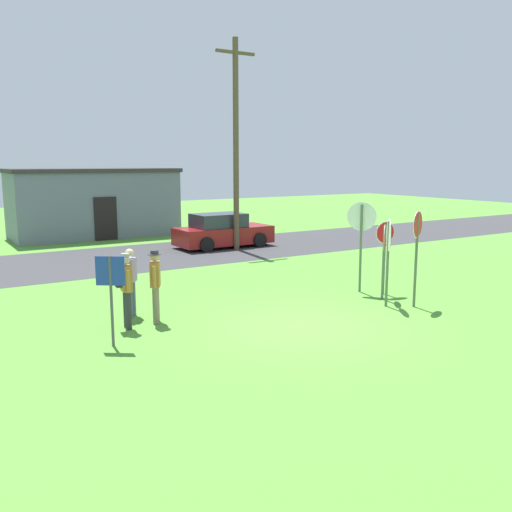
{
  "coord_description": "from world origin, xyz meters",
  "views": [
    {
      "loc": [
        -7.4,
        -9.86,
        3.76
      ],
      "look_at": [
        0.24,
        2.34,
        1.3
      ],
      "focal_mm": 38.74,
      "sensor_mm": 36.0,
      "label": 1
    }
  ],
  "objects": [
    {
      "name": "stop_sign_center_cluster",
      "position": [
        3.59,
        -0.14,
        1.71
      ],
      "size": [
        0.65,
        0.31,
        2.53
      ],
      "color": "#51664C",
      "rests_on": "ground"
    },
    {
      "name": "ground_plane",
      "position": [
        0.0,
        0.0,
        0.0
      ],
      "size": [
        80.0,
        80.0,
        0.0
      ],
      "primitive_type": "plane",
      "color": "#518E33"
    },
    {
      "name": "stop_sign_low_front",
      "position": [
        3.46,
        0.88,
        1.41
      ],
      "size": [
        0.51,
        0.5,
        2.08
      ],
      "color": "#51664C",
      "rests_on": "ground"
    },
    {
      "name": "stop_sign_rear_right",
      "position": [
        3.01,
        0.29,
        1.6
      ],
      "size": [
        0.53,
        0.67,
        2.32
      ],
      "color": "#51664C",
      "rests_on": "ground"
    },
    {
      "name": "street_asphalt",
      "position": [
        0.0,
        11.11,
        0.0
      ],
      "size": [
        60.0,
        6.4,
        0.01
      ],
      "primitive_type": "cube",
      "color": "#38383A",
      "rests_on": "ground"
    },
    {
      "name": "parked_car_on_street",
      "position": [
        4.3,
        11.62,
        0.69
      ],
      "size": [
        4.32,
        2.06,
        1.51
      ],
      "color": "maroon",
      "rests_on": "ground"
    },
    {
      "name": "person_with_sunhat",
      "position": [
        -3.01,
        2.9,
        0.95
      ],
      "size": [
        0.4,
        0.46,
        1.69
      ],
      "color": "#4C5670",
      "rests_on": "ground"
    },
    {
      "name": "utility_pole",
      "position": [
        4.47,
        10.67,
        4.58
      ],
      "size": [
        1.8,
        0.24,
        8.79
      ],
      "color": "brown",
      "rests_on": "ground"
    },
    {
      "name": "info_panel_leftmost",
      "position": [
        -4.09,
        0.98,
        1.3
      ],
      "size": [
        0.51,
        0.36,
        1.88
      ],
      "color": "#4C4C51",
      "rests_on": "ground"
    },
    {
      "name": "person_near_signs",
      "position": [
        -2.69,
        2.1,
        0.98
      ],
      "size": [
        0.36,
        0.52,
        1.74
      ],
      "color": "#7A6B56",
      "rests_on": "ground"
    },
    {
      "name": "stop_sign_rear_left",
      "position": [
        3.51,
        1.85,
        1.83
      ],
      "size": [
        0.59,
        0.65,
        2.64
      ],
      "color": "#51664C",
      "rests_on": "ground"
    },
    {
      "name": "building_background",
      "position": [
        0.55,
        18.4,
        1.72
      ],
      "size": [
        8.15,
        3.98,
        3.44
      ],
      "color": "slate",
      "rests_on": "ground"
    },
    {
      "name": "person_in_dark_shirt",
      "position": [
        -3.44,
        2.02,
        1.01
      ],
      "size": [
        0.41,
        0.57,
        1.74
      ],
      "color": "#2D2D33",
      "rests_on": "ground"
    },
    {
      "name": "stop_sign_leaning_left",
      "position": [
        3.96,
        1.35,
        1.4
      ],
      "size": [
        0.63,
        0.11,
        2.1
      ],
      "color": "#51664C",
      "rests_on": "ground"
    }
  ]
}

